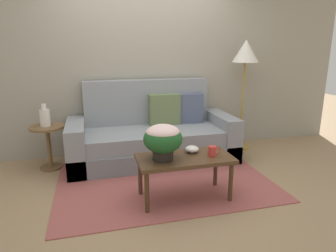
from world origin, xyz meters
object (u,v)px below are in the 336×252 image
at_px(floor_lamp, 245,58).
at_px(table_vase, 45,117).
at_px(snack_bowl, 192,149).
at_px(side_table, 48,139).
at_px(coffee_table, 185,162).
at_px(potted_plant, 163,138).
at_px(couch, 153,137).
at_px(coffee_mug, 212,151).

height_order(floor_lamp, table_vase, floor_lamp).
bearing_deg(snack_bowl, side_table, 144.45).
height_order(coffee_table, floor_lamp, floor_lamp).
distance_m(floor_lamp, snack_bowl, 1.96).
relative_size(coffee_table, floor_lamp, 0.59).
relative_size(floor_lamp, snack_bowl, 11.20).
bearing_deg(floor_lamp, potted_plant, -139.64).
bearing_deg(couch, side_table, 179.29).
xyz_separation_m(couch, side_table, (-1.37, 0.02, 0.06)).
xyz_separation_m(coffee_table, side_table, (-1.44, 1.21, -0.01)).
distance_m(coffee_table, floor_lamp, 2.14).
xyz_separation_m(coffee_table, snack_bowl, (0.11, 0.10, 0.09)).
xyz_separation_m(coffee_table, table_vase, (-1.45, 1.23, 0.28)).
relative_size(couch, snack_bowl, 15.29).
height_order(coffee_table, snack_bowl, snack_bowl).
height_order(side_table, potted_plant, potted_plant).
height_order(couch, floor_lamp, floor_lamp).
height_order(coffee_mug, table_vase, table_vase).
height_order(side_table, floor_lamp, floor_lamp).
xyz_separation_m(couch, snack_bowl, (0.19, -1.09, 0.17)).
distance_m(coffee_table, snack_bowl, 0.18).
height_order(couch, coffee_mug, couch).
xyz_separation_m(couch, coffee_mug, (0.35, -1.24, 0.18)).
relative_size(floor_lamp, coffee_mug, 13.02).
bearing_deg(coffee_mug, side_table, 143.74).
height_order(coffee_table, coffee_mug, coffee_mug).
relative_size(potted_plant, coffee_mug, 3.05).
bearing_deg(side_table, potted_plant, -45.20).
height_order(side_table, table_vase, table_vase).
xyz_separation_m(couch, table_vase, (-1.38, 0.03, 0.36)).
distance_m(couch, coffee_mug, 1.31).
distance_m(couch, table_vase, 1.43).
relative_size(coffee_table, table_vase, 3.40).
height_order(couch, side_table, couch).
xyz_separation_m(side_table, snack_bowl, (1.55, -1.11, 0.11)).
height_order(floor_lamp, snack_bowl, floor_lamp).
bearing_deg(couch, coffee_table, -86.42).
distance_m(potted_plant, coffee_mug, 0.54).
xyz_separation_m(side_table, coffee_mug, (1.72, -1.26, 0.12)).
xyz_separation_m(side_table, table_vase, (-0.01, 0.01, 0.29)).
bearing_deg(potted_plant, table_vase, 134.80).
distance_m(couch, floor_lamp, 1.78).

